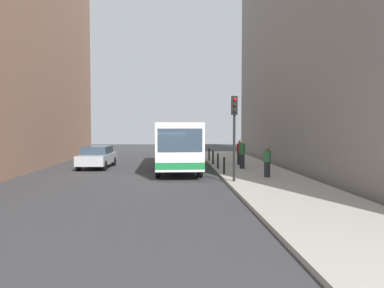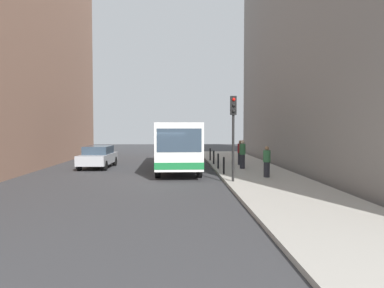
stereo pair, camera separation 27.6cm
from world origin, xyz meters
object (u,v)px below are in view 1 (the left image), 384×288
(bus, at_px, (177,143))
(pedestrian_mid_sidewalk, at_px, (242,154))
(bollard_near, at_px, (224,166))
(pedestrian_far_sidewalk, at_px, (240,153))
(car_beside_bus, at_px, (97,156))
(bollard_far, at_px, (213,157))
(traffic_light, at_px, (234,122))
(bollard_farthest, at_px, (209,154))
(pedestrian_near_signal, at_px, (267,162))
(bollard_mid, at_px, (218,161))

(bus, relative_size, pedestrian_mid_sidewalk, 6.13)
(bollard_near, xyz_separation_m, pedestrian_far_sidewalk, (1.78, 5.05, 0.37))
(car_beside_bus, height_order, bollard_far, car_beside_bus)
(car_beside_bus, distance_m, bollard_far, 7.98)
(traffic_light, xyz_separation_m, pedestrian_mid_sidewalk, (1.43, 5.49, -1.95))
(traffic_light, xyz_separation_m, bollard_far, (-0.10, 8.40, -2.38))
(bollard_far, distance_m, pedestrian_far_sidewalk, 1.92)
(bollard_farthest, height_order, pedestrian_far_sidewalk, pedestrian_far_sidewalk)
(bollard_near, distance_m, pedestrian_mid_sidewalk, 3.16)
(bus, bearing_deg, bollard_near, 123.57)
(car_beside_bus, bearing_deg, pedestrian_near_signal, 150.63)
(bus, height_order, bollard_far, bus)
(bollard_near, bearing_deg, bus, 124.43)
(bus, relative_size, car_beside_bus, 2.48)
(bollard_mid, bearing_deg, traffic_light, -88.97)
(pedestrian_near_signal, relative_size, pedestrian_mid_sidewalk, 0.90)
(bollard_far, height_order, pedestrian_near_signal, pedestrian_near_signal)
(bus, bearing_deg, car_beside_bus, -12.12)
(bollard_farthest, bearing_deg, bollard_mid, -90.00)
(bus, relative_size, pedestrian_near_signal, 6.81)
(pedestrian_near_signal, bearing_deg, bus, 74.72)
(traffic_light, bearing_deg, bollard_near, 92.08)
(bollard_farthest, height_order, pedestrian_mid_sidewalk, pedestrian_mid_sidewalk)
(bollard_far, bearing_deg, bollard_near, -90.00)
(traffic_light, bearing_deg, bollard_farthest, 90.51)
(traffic_light, relative_size, bollard_far, 4.32)
(car_beside_bus, xyz_separation_m, traffic_light, (8.04, -7.58, 2.22))
(bus, relative_size, traffic_light, 2.70)
(bollard_near, height_order, pedestrian_near_signal, pedestrian_near_signal)
(bollard_mid, distance_m, pedestrian_near_signal, 4.66)
(bollard_far, height_order, bollard_farthest, same)
(bollard_mid, relative_size, bollard_far, 1.00)
(pedestrian_mid_sidewalk, bearing_deg, bollard_farthest, -36.66)
(bus, distance_m, bollard_farthest, 5.49)
(bus, xyz_separation_m, pedestrian_near_signal, (4.66, -5.08, -0.77))
(bollard_mid, height_order, pedestrian_near_signal, pedestrian_near_signal)
(bollard_far, bearing_deg, traffic_light, -89.32)
(bollard_farthest, height_order, pedestrian_near_signal, pedestrian_near_signal)
(traffic_light, distance_m, bollard_mid, 6.06)
(bus, bearing_deg, pedestrian_mid_sidewalk, 165.19)
(bollard_near, relative_size, pedestrian_near_signal, 0.59)
(bollard_mid, xyz_separation_m, pedestrian_far_sidewalk, (1.78, 2.23, 0.37))
(bollard_far, relative_size, pedestrian_mid_sidewalk, 0.53)
(bollard_farthest, xyz_separation_m, pedestrian_mid_sidewalk, (1.53, -5.74, 0.43))
(bus, bearing_deg, bollard_farthest, -119.45)
(pedestrian_far_sidewalk, bearing_deg, pedestrian_mid_sidewalk, -71.04)
(pedestrian_far_sidewalk, bearing_deg, bollard_farthest, 142.80)
(bus, height_order, car_beside_bus, bus)
(car_beside_bus, distance_m, bollard_mid, 8.19)
(bollard_near, bearing_deg, car_beside_bus, 148.72)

